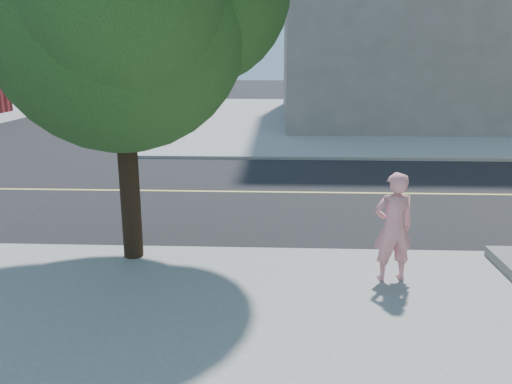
{
  "coord_description": "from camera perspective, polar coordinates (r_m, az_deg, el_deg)",
  "views": [
    {
      "loc": [
        4.69,
        -9.11,
        3.59
      ],
      "look_at": [
        4.31,
        -0.41,
        1.3
      ],
      "focal_mm": 36.52,
      "sensor_mm": 36.0,
      "label": 1
    }
  ],
  "objects": [
    {
      "name": "ground",
      "position": [
        10.86,
        -23.37,
        -5.84
      ],
      "size": [
        140.0,
        140.0,
        0.0
      ],
      "primitive_type": "plane",
      "color": "black",
      "rests_on": "ground"
    },
    {
      "name": "man_on_phone",
      "position": [
        8.41,
        14.8,
        -3.73
      ],
      "size": [
        0.7,
        0.52,
        1.76
      ],
      "primitive_type": "imported",
      "rotation": [
        0.0,
        0.0,
        3.3
      ],
      "color": "pink",
      "rests_on": "sidewalk_se"
    },
    {
      "name": "road_ew",
      "position": [
        14.84,
        -15.99,
        0.18
      ],
      "size": [
        140.0,
        9.0,
        0.01
      ],
      "primitive_type": "cube",
      "color": "black",
      "rests_on": "ground"
    },
    {
      "name": "sidewalk_ne",
      "position": [
        32.05,
        18.64,
        7.66
      ],
      "size": [
        29.0,
        25.0,
        0.12
      ],
      "primitive_type": "cube",
      "color": "gray",
      "rests_on": "ground"
    }
  ]
}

